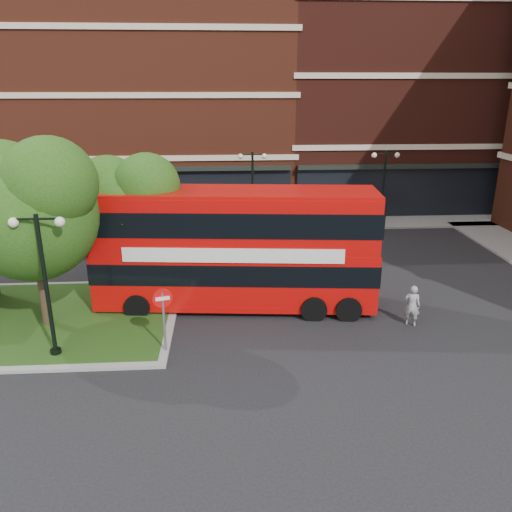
{
  "coord_description": "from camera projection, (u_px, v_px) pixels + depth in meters",
  "views": [
    {
      "loc": [
        0.35,
        -15.12,
        8.81
      ],
      "look_at": [
        1.58,
        4.49,
        2.0
      ],
      "focal_mm": 35.0,
      "sensor_mm": 36.0,
      "label": 1
    }
  ],
  "objects": [
    {
      "name": "ground",
      "position": [
        218.0,
        355.0,
        17.12
      ],
      "size": [
        120.0,
        120.0,
        0.0
      ],
      "primitive_type": "plane",
      "color": "black",
      "rests_on": "ground"
    },
    {
      "name": "pavement_far",
      "position": [
        220.0,
        225.0,
        32.66
      ],
      "size": [
        44.0,
        3.0,
        0.12
      ],
      "primitive_type": "cube",
      "color": "slate",
      "rests_on": "ground"
    },
    {
      "name": "terrace_far_left",
      "position": [
        111.0,
        109.0,
        36.98
      ],
      "size": [
        26.0,
        12.0,
        14.0
      ],
      "primitive_type": "cube",
      "color": "maroon",
      "rests_on": "ground"
    },
    {
      "name": "terrace_far_right",
      "position": [
        402.0,
        95.0,
        37.96
      ],
      "size": [
        18.0,
        12.0,
        16.0
      ],
      "primitive_type": "cube",
      "color": "#471911",
      "rests_on": "ground"
    },
    {
      "name": "traffic_island",
      "position": [
        14.0,
        320.0,
        19.45
      ],
      "size": [
        12.6,
        7.6,
        0.15
      ],
      "color": "gray",
      "rests_on": "ground"
    },
    {
      "name": "tree_island_west",
      "position": [
        28.0,
        204.0,
        17.59
      ],
      "size": [
        5.4,
        4.71,
        7.21
      ],
      "color": "#2D2116",
      "rests_on": "ground"
    },
    {
      "name": "tree_island_east",
      "position": [
        129.0,
        202.0,
        20.29
      ],
      "size": [
        4.46,
        3.9,
        6.29
      ],
      "color": "#2D2116",
      "rests_on": "ground"
    },
    {
      "name": "lamp_island",
      "position": [
        45.0,
        280.0,
        16.06
      ],
      "size": [
        1.72,
        0.36,
        5.0
      ],
      "color": "black",
      "rests_on": "ground"
    },
    {
      "name": "lamp_far_left",
      "position": [
        252.0,
        189.0,
        29.99
      ],
      "size": [
        1.72,
        0.36,
        5.0
      ],
      "color": "black",
      "rests_on": "ground"
    },
    {
      "name": "lamp_far_right",
      "position": [
        383.0,
        187.0,
        30.46
      ],
      "size": [
        1.72,
        0.36,
        5.0
      ],
      "color": "black",
      "rests_on": "ground"
    },
    {
      "name": "bus",
      "position": [
        235.0,
        241.0,
        20.01
      ],
      "size": [
        11.43,
        3.57,
        4.29
      ],
      "rotation": [
        0.0,
        0.0,
        -0.09
      ],
      "color": "#B60907",
      "rests_on": "ground"
    },
    {
      "name": "woman",
      "position": [
        412.0,
        305.0,
        18.98
      ],
      "size": [
        0.7,
        0.6,
        1.63
      ],
      "primitive_type": "imported",
      "rotation": [
        0.0,
        0.0,
        2.71
      ],
      "color": "gray",
      "rests_on": "ground"
    },
    {
      "name": "car_silver",
      "position": [
        181.0,
        225.0,
        30.45
      ],
      "size": [
        3.67,
        1.48,
        1.25
      ],
      "primitive_type": "imported",
      "rotation": [
        0.0,
        0.0,
        1.57
      ],
      "color": "#A1A3A8",
      "rests_on": "ground"
    },
    {
      "name": "car_white",
      "position": [
        342.0,
        214.0,
        32.42
      ],
      "size": [
        4.72,
        1.75,
        1.54
      ],
      "primitive_type": "imported",
      "rotation": [
        0.0,
        0.0,
        1.55
      ],
      "color": "silver",
      "rests_on": "ground"
    },
    {
      "name": "no_entry_sign",
      "position": [
        163.0,
        308.0,
        16.64
      ],
      "size": [
        0.66,
        0.21,
        2.41
      ],
      "rotation": [
        0.0,
        0.0,
        0.24
      ],
      "color": "slate",
      "rests_on": "ground"
    }
  ]
}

